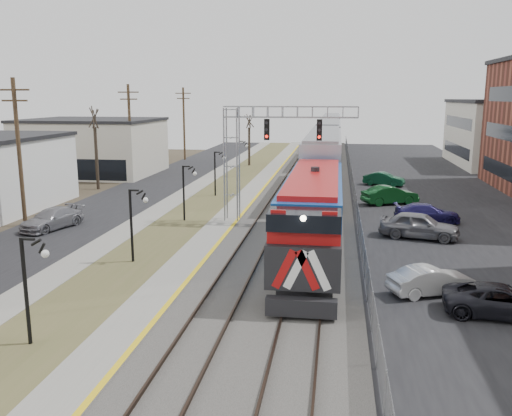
# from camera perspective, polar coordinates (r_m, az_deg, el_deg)

# --- Properties ---
(street_west) EXTENTS (7.00, 120.00, 0.04)m
(street_west) POSITION_cam_1_polar(r_m,az_deg,el_deg) (48.11, -13.85, 0.84)
(street_west) COLOR black
(street_west) RESTS_ON ground
(sidewalk) EXTENTS (2.00, 120.00, 0.08)m
(sidewalk) POSITION_cam_1_polar(r_m,az_deg,el_deg) (46.59, -8.72, 0.73)
(sidewalk) COLOR gray
(sidewalk) RESTS_ON ground
(grass_median) EXTENTS (4.00, 120.00, 0.06)m
(grass_median) POSITION_cam_1_polar(r_m,az_deg,el_deg) (45.80, -5.14, 0.61)
(grass_median) COLOR #4E502A
(grass_median) RESTS_ON ground
(platform) EXTENTS (2.00, 120.00, 0.24)m
(platform) POSITION_cam_1_polar(r_m,az_deg,el_deg) (45.18, -1.44, 0.62)
(platform) COLOR gray
(platform) RESTS_ON ground
(ballast_bed) EXTENTS (8.00, 120.00, 0.20)m
(ballast_bed) POSITION_cam_1_polar(r_m,az_deg,el_deg) (44.60, 4.90, 0.41)
(ballast_bed) COLOR #595651
(ballast_bed) RESTS_ON ground
(parking_lot) EXTENTS (16.00, 120.00, 0.04)m
(parking_lot) POSITION_cam_1_polar(r_m,az_deg,el_deg) (45.49, 20.16, -0.15)
(parking_lot) COLOR black
(parking_lot) RESTS_ON ground
(platform_edge) EXTENTS (0.24, 120.00, 0.01)m
(platform_edge) POSITION_cam_1_polar(r_m,az_deg,el_deg) (45.01, -0.33, 0.75)
(platform_edge) COLOR gold
(platform_edge) RESTS_ON platform
(track_near) EXTENTS (1.58, 120.00, 0.15)m
(track_near) POSITION_cam_1_polar(r_m,az_deg,el_deg) (44.73, 2.35, 0.71)
(track_near) COLOR #2D2119
(track_near) RESTS_ON ballast_bed
(track_far) EXTENTS (1.58, 120.00, 0.15)m
(track_far) POSITION_cam_1_polar(r_m,az_deg,el_deg) (44.50, 6.83, 0.57)
(track_far) COLOR #2D2119
(track_far) RESTS_ON ballast_bed
(train) EXTENTS (3.00, 85.85, 5.33)m
(train) POSITION_cam_1_polar(r_m,az_deg,el_deg) (64.66, 7.49, 6.37)
(train) COLOR #13469B
(train) RESTS_ON ground
(signal_gantry) EXTENTS (9.00, 1.07, 8.15)m
(signal_gantry) POSITION_cam_1_polar(r_m,az_deg,el_deg) (37.20, 0.03, 6.76)
(signal_gantry) COLOR gray
(signal_gantry) RESTS_ON ground
(lampposts) EXTENTS (0.14, 62.14, 4.00)m
(lampposts) POSITION_cam_1_polar(r_m,az_deg,el_deg) (29.78, -12.78, -1.77)
(lampposts) COLOR black
(lampposts) RESTS_ON ground
(utility_poles) EXTENTS (0.28, 80.28, 10.00)m
(utility_poles) POSITION_cam_1_polar(r_m,az_deg,el_deg) (39.97, -23.66, 5.28)
(utility_poles) COLOR #4C3823
(utility_poles) RESTS_ON ground
(fence) EXTENTS (0.04, 120.00, 1.60)m
(fence) POSITION_cam_1_polar(r_m,az_deg,el_deg) (44.41, 10.33, 1.13)
(fence) COLOR gray
(fence) RESTS_ON ground
(bare_trees) EXTENTS (12.30, 42.30, 5.95)m
(bare_trees) POSITION_cam_1_polar(r_m,az_deg,el_deg) (51.73, -13.55, 4.60)
(bare_trees) COLOR #382D23
(bare_trees) RESTS_ON ground
(car_lot_b) EXTENTS (4.09, 2.74, 1.28)m
(car_lot_b) POSITION_cam_1_polar(r_m,az_deg,el_deg) (25.71, 17.96, -7.37)
(car_lot_b) COLOR #BABABA
(car_lot_b) RESTS_ON ground
(car_lot_c) EXTENTS (4.81, 2.62, 1.28)m
(car_lot_c) POSITION_cam_1_polar(r_m,az_deg,el_deg) (24.28, 24.48, -8.99)
(car_lot_c) COLOR black
(car_lot_c) RESTS_ON ground
(car_lot_d) EXTENTS (4.66, 2.16, 1.32)m
(car_lot_d) POSITION_cam_1_polar(r_m,az_deg,el_deg) (40.01, 17.56, -0.59)
(car_lot_d) COLOR #1C1752
(car_lot_d) RESTS_ON ground
(car_lot_e) EXTENTS (5.18, 3.02, 1.65)m
(car_lot_e) POSITION_cam_1_polar(r_m,az_deg,el_deg) (35.40, 16.80, -1.81)
(car_lot_e) COLOR slate
(car_lot_e) RESTS_ON ground
(car_lot_f) EXTENTS (4.87, 3.40, 1.52)m
(car_lot_f) POSITION_cam_1_polar(r_m,az_deg,el_deg) (45.99, 13.92, 1.29)
(car_lot_f) COLOR #0C4019
(car_lot_f) RESTS_ON ground
(car_street_b) EXTENTS (3.17, 5.06, 1.37)m
(car_street_b) POSITION_cam_1_polar(r_m,az_deg,el_deg) (38.84, -20.68, -1.12)
(car_street_b) COLOR gray
(car_street_b) RESTS_ON ground
(car_lot_g) EXTENTS (4.24, 2.56, 1.32)m
(car_lot_g) POSITION_cam_1_polar(r_m,az_deg,el_deg) (55.53, 13.32, 2.95)
(car_lot_g) COLOR #0B3A22
(car_lot_g) RESTS_ON ground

